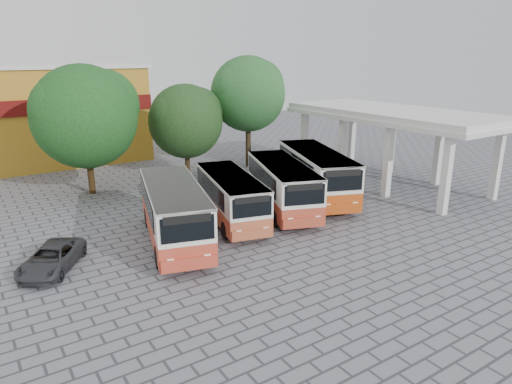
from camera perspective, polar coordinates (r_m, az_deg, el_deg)
ground at (r=25.27m, az=7.08°, el=-4.41°), size 90.00×90.00×0.00m
terminal_shelter at (r=34.16m, az=16.70°, el=9.07°), size 6.80×15.80×5.40m
shophouse_block at (r=44.33m, az=-27.64°, el=8.52°), size 20.40×10.40×8.30m
bus_far_left at (r=22.91m, az=-10.21°, el=-2.20°), size 4.63×8.78×2.99m
bus_centre_left at (r=25.52m, az=-3.15°, el=-0.40°), size 3.99×7.86×2.69m
bus_centre_right at (r=27.29m, az=3.33°, el=1.03°), size 5.06×8.63×2.91m
bus_far_right at (r=29.80m, az=7.53°, el=2.53°), size 5.58×9.33×3.15m
tree_left at (r=32.12m, az=-20.53°, el=9.21°), size 7.10×6.77×8.59m
tree_middle at (r=35.68m, az=-8.71°, el=9.04°), size 5.94×5.66×7.04m
tree_right at (r=38.04m, az=-0.93°, el=12.46°), size 6.42×6.11×9.08m
parked_car at (r=22.03m, az=-24.17°, el=-7.56°), size 3.72×4.30×1.10m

